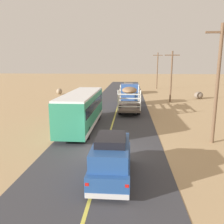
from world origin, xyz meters
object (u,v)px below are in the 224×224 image
Objects in this scene: livestock_truck at (130,94)px; bus at (82,109)px; power_pole_mid at (171,75)px; boulder_near_shoulder at (59,91)px; car_far at (128,88)px; suv_near at (111,158)px; power_pole_far at (157,70)px; boulder_mid_field at (199,95)px; power_pole_near at (218,82)px.

bus reaches higher than livestock_truck.
boulder_near_shoulder is at bearing 159.42° from power_pole_mid.
power_pole_mid is at bearing -20.58° from boulder_near_shoulder.
power_pole_mid is (6.24, 5.19, 2.30)m from livestock_truck.
car_far is at bearing 9.98° from boulder_near_shoulder.
power_pole_mid is (7.06, 25.07, 2.94)m from suv_near.
boulder_near_shoulder is at bearing 111.76° from bus.
power_pole_far is (6.56, 9.21, 3.32)m from car_far.
power_pole_far is at bearing 30.32° from boulder_near_shoulder.
boulder_mid_field is (11.51, 8.74, -1.20)m from livestock_truck.
car_far is at bearing 124.04° from power_pole_mid.
power_pole_near is (7.06, 6.14, 3.38)m from suv_near.
power_pole_far is 6.21× the size of boulder_near_shoulder.
suv_near is 0.48× the size of livestock_truck.
power_pole_far is (0.00, 37.86, -0.12)m from power_pole_near.
bus reaches higher than boulder_mid_field.
power_pole_mid is at bearing -90.00° from power_pole_far.
car_far reaches higher than boulder_near_shoulder.
car_far reaches higher than boulder_mid_field.
livestock_truck is (0.82, 19.89, 0.64)m from suv_near.
bus is at bearing -129.42° from boulder_mid_field.
boulder_mid_field reaches higher than boulder_near_shoulder.
power_pole_far is at bearing 90.00° from power_pole_mid.
boulder_mid_field is at bearing -27.52° from car_far.
power_pole_far is at bearing 90.00° from power_pole_near.
boulder_near_shoulder is at bearing 171.23° from boulder_mid_field.
suv_near reaches higher than boulder_near_shoulder.
car_far is at bearing 102.91° from power_pole_near.
power_pole_far is at bearing 108.91° from boulder_mid_field.
car_far is 3.12× the size of boulder_mid_field.
bus reaches higher than boulder_near_shoulder.
power_pole_mid reaches higher than boulder_mid_field.
power_pole_far is (0.00, 18.93, 0.32)m from power_pole_mid.
livestock_truck is 14.92m from car_far.
power_pole_mid is at bearing -55.96° from car_far.
bus is 1.18× the size of power_pole_near.
power_pole_near is 5.72× the size of boulder_mid_field.
power_pole_near is at bearing -65.59° from livestock_truck.
boulder_mid_field is (5.27, 22.48, -3.94)m from power_pole_near.
power_pole_near is 18.93m from power_pole_mid.
power_pole_mid reaches higher than suv_near.
power_pole_mid is 5.74× the size of boulder_near_shoulder.
livestock_truck is 7.33× the size of boulder_near_shoulder.
power_pole_far reaches higher than boulder_near_shoulder.
power_pole_near is 33.13m from boulder_near_shoulder.
power_pole_near is (6.24, -13.74, 2.74)m from livestock_truck.
suv_near is 26.21m from power_pole_mid.
suv_near is 34.86m from boulder_near_shoulder.
suv_near is 9.95m from power_pole_near.
car_far is (-0.33, 14.90, -0.70)m from livestock_truck.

